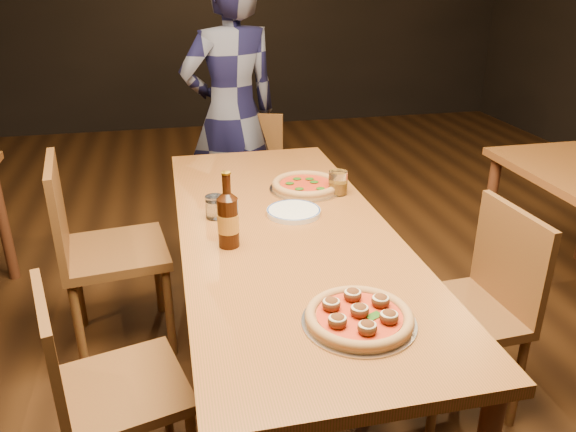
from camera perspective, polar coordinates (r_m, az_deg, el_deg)
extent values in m
plane|color=black|center=(2.56, -0.25, -16.58)|extent=(9.00, 9.00, 0.00)
cube|color=brown|center=(2.16, -0.28, -1.66)|extent=(0.80, 2.00, 0.04)
cylinder|color=#592C19|center=(3.13, -10.00, -1.19)|extent=(0.06, 0.06, 0.71)
cylinder|color=#592C19|center=(3.22, 2.14, -0.11)|extent=(0.06, 0.06, 0.71)
cylinder|color=#592C19|center=(3.54, -26.97, -0.57)|extent=(0.06, 0.06, 0.71)
cylinder|color=#592C19|center=(3.44, 19.69, 0.05)|extent=(0.06, 0.06, 0.71)
cylinder|color=#B7B7BF|center=(1.61, 7.21, -10.65)|extent=(0.32, 0.32, 0.01)
cylinder|color=#C47F51|center=(1.60, 7.23, -10.31)|extent=(0.30, 0.30, 0.02)
torus|color=#C47F51|center=(1.60, 7.25, -10.06)|extent=(0.30, 0.30, 0.03)
cylinder|color=maroon|center=(1.60, 7.25, -10.01)|extent=(0.24, 0.24, 0.00)
cylinder|color=#B7B7BF|center=(2.53, 1.82, 2.78)|extent=(0.33, 0.33, 0.01)
cylinder|color=#C47F51|center=(2.52, 1.82, 3.05)|extent=(0.30, 0.30, 0.02)
torus|color=#C47F51|center=(2.52, 1.83, 3.26)|extent=(0.31, 0.31, 0.03)
cylinder|color=maroon|center=(2.52, 1.83, 3.31)|extent=(0.23, 0.23, 0.00)
cylinder|color=white|center=(2.26, 0.58, 0.42)|extent=(0.22, 0.22, 0.02)
cylinder|color=black|center=(1.99, -6.09, -0.68)|extent=(0.07, 0.07, 0.18)
cylinder|color=black|center=(1.93, -6.26, 2.99)|extent=(0.03, 0.03, 0.09)
cylinder|color=gold|center=(1.99, -6.09, -0.68)|extent=(0.08, 0.08, 0.07)
cylinder|color=white|center=(2.24, -7.45, 0.92)|extent=(0.07, 0.07, 0.09)
cylinder|color=#955A10|center=(2.47, 5.09, 3.39)|extent=(0.08, 0.08, 0.10)
imported|color=black|center=(3.45, -5.73, 10.16)|extent=(0.71, 0.57, 1.70)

